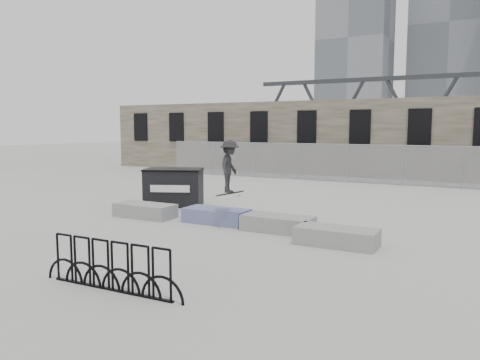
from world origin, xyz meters
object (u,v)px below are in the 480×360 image
planter_center_left (216,215)px  bike_rack (110,267)px  planter_far_left (145,210)px  planter_offset (336,236)px  skateboarder (230,167)px  planter_center_right (278,223)px  dumpster (174,187)px

planter_center_left → bike_rack: (1.40, -5.97, 0.20)m
planter_far_left → planter_offset: same height
skateboarder → planter_offset: bearing=-109.7°
planter_far_left → planter_center_left: bearing=7.0°
bike_rack → planter_offset: bearing=62.5°
planter_center_left → planter_offset: bearing=-13.0°
planter_far_left → skateboarder: skateboarder is taller
planter_center_right → dumpster: 5.60m
planter_far_left → dumpster: dumpster is taller
planter_far_left → planter_offset: (6.53, -0.62, 0.00)m
planter_far_left → planter_offset: 6.56m
planter_center_left → skateboarder: 1.80m
dumpster → bike_rack: (4.44, -7.96, -0.26)m
planter_center_left → dumpster: bearing=146.9°
planter_center_right → skateboarder: 2.09m
planter_far_left → skateboarder: size_ratio=1.23×
planter_center_left → dumpster: dumpster is taller
planter_offset → planter_center_right: bearing=158.1°
bike_rack → skateboarder: size_ratio=1.94×
planter_far_left → planter_center_left: (2.51, 0.31, 0.00)m
planter_center_right → planter_far_left: bearing=-178.2°
planter_far_left → planter_center_left: 2.53m
planter_offset → planter_far_left: bearing=174.6°
planter_center_left → planter_offset: 4.13m
planter_center_left → skateboarder: (0.75, -0.51, 1.55)m
planter_offset → dumpster: (-7.06, 2.92, 0.46)m
skateboarder → planter_center_right: bearing=-88.1°
dumpster → bike_rack: bearing=-84.5°
planter_center_right → planter_center_left: bearing=175.5°
planter_center_left → dumpster: (-3.04, 1.98, 0.46)m
dumpster → planter_center_right: bearing=-46.3°
planter_far_left → bike_rack: bike_rack is taller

